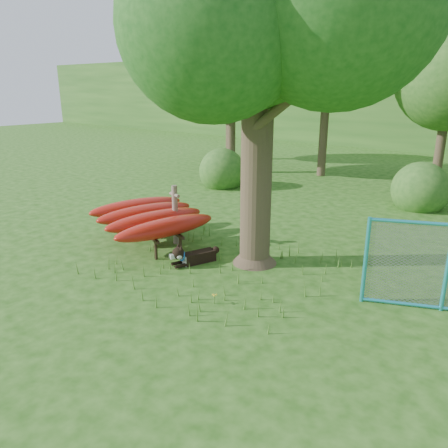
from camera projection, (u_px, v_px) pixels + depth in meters
The scene contains 11 objects.
ground at pixel (178, 284), 8.72m from camera, with size 80.00×80.00×0.00m, color #1E4D0F.
wooden_post at pixel (175, 213), 10.73m from camera, with size 0.41×0.19×1.49m.
kayak_rack at pixel (150, 216), 10.83m from camera, with size 3.17×3.43×0.90m.
husky_dog at pixel (192, 256), 9.65m from camera, with size 0.61×1.12×0.53m.
fence_section at pixel (448, 268), 7.45m from camera, with size 2.54×1.19×2.68m.
wildflower_clump at pixel (214, 296), 7.86m from camera, with size 0.09×0.08×0.20m.
bg_tree_a at pixel (232, 69), 18.69m from camera, with size 4.40×4.40×6.70m.
bg_tree_b at pixel (330, 39), 17.73m from camera, with size 5.20×5.20×8.22m.
bg_tree_f at pixel (229, 87), 22.64m from camera, with size 3.60×3.60×5.55m.
shrub_left at pixel (222, 186), 17.28m from camera, with size 1.80×1.80×1.80m, color #2B5B1D.
shrub_mid at pixel (418, 208), 14.19m from camera, with size 1.80×1.80×1.80m, color #2B5B1D.
Camera 1 is at (5.71, -5.61, 3.76)m, focal length 35.00 mm.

